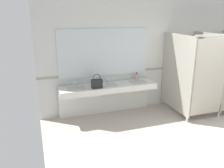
# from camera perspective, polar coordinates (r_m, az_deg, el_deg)

# --- Properties ---
(wall_back) EXTENTS (7.61, 0.12, 2.89)m
(wall_back) POSITION_cam_1_polar(r_m,az_deg,el_deg) (6.92, 15.31, 7.26)
(wall_back) COLOR silver
(wall_back) RESTS_ON ground_plane
(wall_back_tile_band) EXTENTS (7.61, 0.01, 0.06)m
(wall_back_tile_band) POSITION_cam_1_polar(r_m,az_deg,el_deg) (6.94, 15.34, 3.97)
(wall_back_tile_band) COLOR #9E937F
(wall_back_tile_band) RESTS_ON wall_back
(vanity_counter) EXTENTS (2.41, 0.58, 0.94)m
(vanity_counter) POSITION_cam_1_polar(r_m,az_deg,el_deg) (5.96, -1.19, -1.92)
(vanity_counter) COLOR silver
(vanity_counter) RESTS_ON ground_plane
(mirror_panel) EXTENTS (2.31, 0.02, 1.19)m
(mirror_panel) POSITION_cam_1_polar(r_m,az_deg,el_deg) (5.92, -1.88, 7.52)
(mirror_panel) COLOR silver
(mirror_panel) RESTS_ON wall_back
(handbag) EXTENTS (0.25, 0.14, 0.34)m
(handbag) POSITION_cam_1_polar(r_m,az_deg,el_deg) (5.56, -3.68, 0.17)
(handbag) COLOR black
(handbag) RESTS_ON vanity_counter
(soap_dispenser) EXTENTS (0.07, 0.07, 0.20)m
(soap_dispenser) POSITION_cam_1_polar(r_m,az_deg,el_deg) (6.24, 5.94, 1.78)
(soap_dispenser) COLOR #D899B2
(soap_dispenser) RESTS_ON vanity_counter
(paper_cup) EXTENTS (0.07, 0.07, 0.08)m
(paper_cup) POSITION_cam_1_polar(r_m,az_deg,el_deg) (5.66, -2.17, -0.27)
(paper_cup) COLOR beige
(paper_cup) RESTS_ON vanity_counter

